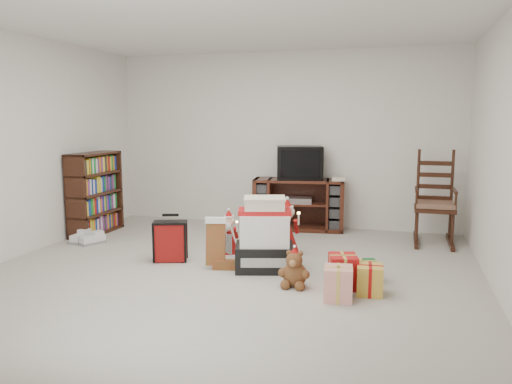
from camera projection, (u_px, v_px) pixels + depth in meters
room at (225, 151)px, 4.83m from camera, size 5.01×5.01×2.51m
tv_stand at (299, 204)px, 7.02m from camera, size 1.30×0.59×0.72m
bookshelf at (95, 195)px, 6.76m from camera, size 0.30×0.90×1.10m
rocking_chair at (434, 210)px, 6.28m from camera, size 0.49×0.81×1.22m
gift_pile at (264, 239)px, 5.14m from camera, size 0.68×0.57×0.74m
red_suitcase at (170, 241)px, 5.46m from camera, size 0.38×0.28×0.52m
stocking at (216, 243)px, 5.19m from camera, size 0.27×0.16×0.55m
teddy_bear at (295, 271)px, 4.64m from camera, size 0.23×0.20×0.34m
santa_figurine at (287, 233)px, 5.74m from camera, size 0.32×0.30×0.65m
mrs_claus_figurine at (229, 238)px, 5.68m from camera, size 0.26×0.25×0.54m
sneaker_pair at (87, 239)px, 6.27m from camera, size 0.40×0.34×0.11m
gift_cluster at (352, 277)px, 4.56m from camera, size 0.52×0.81×0.24m
crt_television at (299, 163)px, 6.95m from camera, size 0.71×0.59×0.46m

